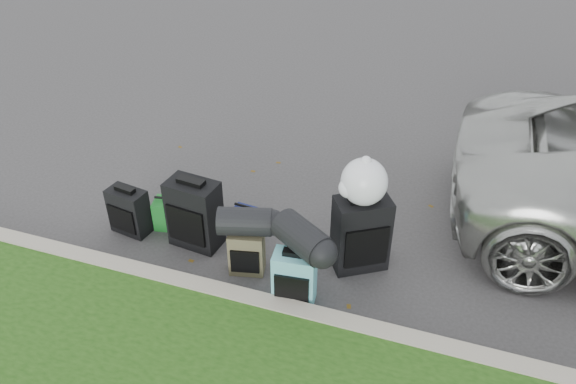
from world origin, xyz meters
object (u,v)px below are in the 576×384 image
(suitcase_large_black_left, at_px, (195,214))
(tote_green, at_px, (169,214))
(suitcase_small_black, at_px, (129,211))
(suitcase_teal, at_px, (294,278))
(tote_navy, at_px, (244,218))
(suitcase_olive, at_px, (247,252))
(suitcase_large_black_right, at_px, (361,233))

(suitcase_large_black_left, relative_size, tote_green, 2.23)
(suitcase_small_black, bearing_deg, tote_green, 38.61)
(suitcase_large_black_left, xyz_separation_m, tote_green, (-0.42, 0.16, -0.21))
(suitcase_teal, relative_size, tote_navy, 2.15)
(suitcase_olive, height_order, suitcase_large_black_right, suitcase_large_black_right)
(suitcase_large_black_left, xyz_separation_m, tote_navy, (0.39, 0.40, -0.25))
(suitcase_large_black_left, xyz_separation_m, suitcase_olive, (0.69, -0.24, -0.15))
(suitcase_large_black_left, distance_m, suitcase_olive, 0.75)
(suitcase_small_black, distance_m, suitcase_large_black_left, 0.80)
(suitcase_large_black_left, relative_size, suitcase_teal, 1.36)
(suitcase_large_black_right, distance_m, tote_navy, 1.40)
(suitcase_large_black_left, height_order, tote_navy, suitcase_large_black_left)
(tote_green, bearing_deg, suitcase_small_black, -161.42)
(suitcase_olive, distance_m, suitcase_large_black_right, 1.17)
(tote_green, bearing_deg, suitcase_large_black_right, -9.45)
(suitcase_olive, relative_size, tote_green, 1.39)
(suitcase_teal, bearing_deg, suitcase_olive, 150.97)
(suitcase_teal, distance_m, tote_green, 1.82)
(suitcase_small_black, xyz_separation_m, suitcase_teal, (2.07, -0.44, 0.02))
(suitcase_small_black, distance_m, suitcase_olive, 1.49)
(suitcase_large_black_left, bearing_deg, suitcase_olive, -12.99)
(suitcase_olive, relative_size, suitcase_large_black_right, 0.59)
(suitcase_small_black, xyz_separation_m, tote_navy, (1.18, 0.45, -0.14))
(suitcase_olive, distance_m, tote_navy, 0.72)
(suitcase_small_black, relative_size, tote_green, 1.54)
(suitcase_large_black_left, bearing_deg, suitcase_large_black_right, 13.39)
(suitcase_small_black, relative_size, suitcase_large_black_left, 0.69)
(suitcase_large_black_right, bearing_deg, suitcase_teal, -155.70)
(suitcase_olive, height_order, tote_navy, suitcase_olive)
(suitcase_olive, xyz_separation_m, suitcase_teal, (0.59, -0.25, 0.04))
(suitcase_small_black, height_order, suitcase_large_black_right, suitcase_large_black_right)
(suitcase_large_black_left, distance_m, tote_navy, 0.62)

